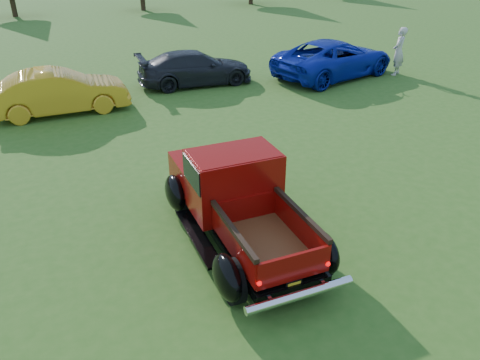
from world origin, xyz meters
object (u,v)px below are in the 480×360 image
(show_car_yellow, at_px, (60,92))
(show_car_grey, at_px, (195,68))
(spectator, at_px, (399,51))
(show_car_blue, at_px, (334,58))
(pickup_truck, at_px, (234,195))

(show_car_yellow, bearing_deg, show_car_grey, -74.98)
(show_car_yellow, height_order, spectator, spectator)
(spectator, bearing_deg, show_car_blue, -52.73)
(pickup_truck, xyz_separation_m, spectator, (11.02, 7.48, 0.15))
(pickup_truck, height_order, show_car_blue, pickup_truck)
(show_car_grey, bearing_deg, pickup_truck, 168.20)
(pickup_truck, height_order, spectator, spectator)
(show_car_grey, bearing_deg, show_car_yellow, 107.92)
(show_car_grey, distance_m, spectator, 8.33)
(show_car_blue, height_order, spectator, spectator)
(spectator, bearing_deg, pickup_truck, 0.92)
(pickup_truck, xyz_separation_m, show_car_grey, (3.03, 9.83, -0.17))
(pickup_truck, distance_m, show_car_grey, 10.29)
(show_car_yellow, xyz_separation_m, show_car_grey, (5.12, 1.14, -0.07))
(pickup_truck, xyz_separation_m, show_car_yellow, (-2.09, 8.69, -0.10))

